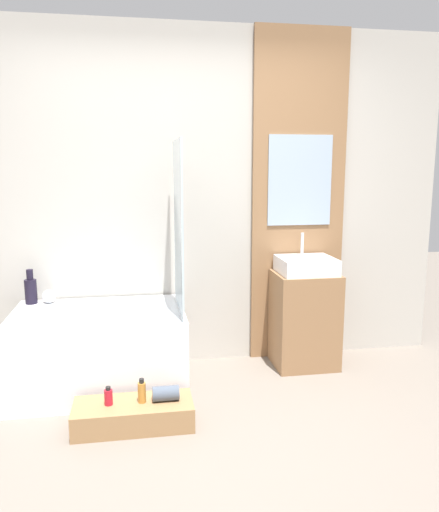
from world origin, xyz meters
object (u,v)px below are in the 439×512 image
at_px(vase_tall_dark, 31,290).
at_px(bathtub, 100,350).
at_px(sink, 306,265).
at_px(wooden_step_bench, 134,414).
at_px(bottle_soap_primary, 108,397).
at_px(vase_round_light, 49,296).
at_px(bottle_soap_secondary, 142,392).

bearing_deg(vase_tall_dark, bathtub, -30.49).
bearing_deg(sink, bathtub, -174.06).
xyz_separation_m(wooden_step_bench, bottle_soap_primary, (-0.14, -0.00, 0.13)).
distance_m(wooden_step_bench, vase_round_light, 1.19).
height_order(wooden_step_bench, bottle_soap_primary, bottle_soap_primary).
bearing_deg(bottle_soap_primary, vase_round_light, 117.63).
bearing_deg(wooden_step_bench, vase_tall_dark, 129.50).
distance_m(bathtub, vase_tall_dark, 0.69).
xyz_separation_m(vase_tall_dark, vase_round_light, (0.12, -0.01, -0.05)).
distance_m(bottle_soap_primary, bottle_soap_secondary, 0.20).
distance_m(bathtub, bottle_soap_primary, 0.60).
xyz_separation_m(sink, vase_round_light, (-1.93, 0.13, -0.20)).
relative_size(sink, vase_round_light, 4.27).
distance_m(sink, vase_tall_dark, 2.07).
height_order(bathtub, vase_tall_dark, vase_tall_dark).
xyz_separation_m(sink, bottle_soap_secondary, (-1.28, -0.75, -0.59)).
bearing_deg(sink, wooden_step_bench, -150.54).
distance_m(vase_round_light, bottle_soap_primary, 1.07).
relative_size(vase_tall_dark, vase_round_light, 2.60).
bearing_deg(vase_tall_dark, bottle_soap_secondary, -48.48).
bearing_deg(sink, bottle_soap_primary, -152.99).
height_order(sink, bottle_soap_secondary, sink).
bearing_deg(vase_tall_dark, vase_round_light, -2.57).
bearing_deg(wooden_step_bench, bottle_soap_primary, -180.00).
height_order(bathtub, bottle_soap_primary, bathtub).
relative_size(vase_tall_dark, bottle_soap_secondary, 1.70).
height_order(bottle_soap_primary, bottle_soap_secondary, bottle_soap_secondary).
bearing_deg(vase_tall_dark, sink, -3.65).
distance_m(bathtub, bottle_soap_secondary, 0.66).
bearing_deg(vase_round_light, sink, -3.72).
bearing_deg(sink, vase_round_light, 176.28).
relative_size(wooden_step_bench, bottle_soap_secondary, 4.77).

